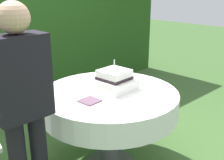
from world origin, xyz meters
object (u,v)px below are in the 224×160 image
wedding_cake (114,80)px  serving_plate_near (80,78)px  serving_plate_far (135,79)px  standing_person (23,106)px  cake_table (110,103)px  napkin_stack (90,101)px

wedding_cake → serving_plate_near: size_ratio=2.58×
serving_plate_near → serving_plate_far: same height
serving_plate_far → standing_person: standing_person is taller
cake_table → wedding_cake: (0.08, 0.02, 0.20)m
cake_table → serving_plate_far: (0.43, 0.08, 0.12)m
serving_plate_near → standing_person: bearing=-146.5°
wedding_cake → serving_plate_far: (0.35, 0.06, -0.08)m
serving_plate_far → napkin_stack: same height
cake_table → napkin_stack: 0.31m
serving_plate_near → standing_person: standing_person is taller
wedding_cake → serving_plate_far: 0.36m
serving_plate_far → standing_person: 1.34m
wedding_cake → serving_plate_near: wedding_cake is taller
standing_person → cake_table: bearing=7.4°
serving_plate_near → napkin_stack: bearing=-120.0°
napkin_stack → serving_plate_far: bearing=10.7°
serving_plate_far → cake_table: bearing=-169.2°
serving_plate_far → wedding_cake: bearing=-170.3°
cake_table → napkin_stack: napkin_stack is taller
cake_table → standing_person: standing_person is taller
standing_person → serving_plate_far: bearing=8.5°
cake_table → wedding_cake: wedding_cake is taller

